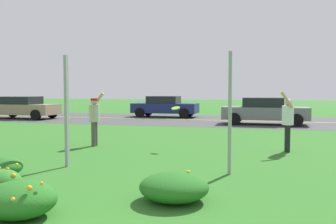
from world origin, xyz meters
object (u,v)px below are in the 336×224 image
at_px(sign_post_near_path, 67,111).
at_px(person_catcher_white_shirt, 288,120).
at_px(person_thrower_red_cap_gray_shirt, 94,117).
at_px(car_gray_center_right, 264,111).
at_px(car_tan_leftmost, 23,107).
at_px(car_navy_center_left, 165,106).
at_px(frisbee_lime, 176,108).
at_px(sign_post_by_roadside, 230,113).

xyz_separation_m(sign_post_near_path, person_catcher_white_shirt, (5.22, 3.60, -0.38)).
bearing_deg(person_catcher_white_shirt, sign_post_near_path, -145.36).
bearing_deg(person_thrower_red_cap_gray_shirt, car_gray_center_right, 60.11).
xyz_separation_m(car_tan_leftmost, car_gray_center_right, (15.22, 0.00, 0.00)).
height_order(sign_post_near_path, car_navy_center_left, sign_post_near_path).
relative_size(sign_post_near_path, person_catcher_white_shirt, 1.47).
distance_m(car_tan_leftmost, car_gray_center_right, 15.22).
bearing_deg(frisbee_lime, car_navy_center_left, 107.29).
xyz_separation_m(person_thrower_red_cap_gray_shirt, car_gray_center_right, (5.36, 9.33, -0.23)).
height_order(person_catcher_white_shirt, frisbee_lime, person_catcher_white_shirt).
xyz_separation_m(sign_post_near_path, sign_post_by_roadside, (3.84, 0.24, 0.00)).
distance_m(person_catcher_white_shirt, frisbee_lime, 3.38).
bearing_deg(frisbee_lime, sign_post_by_roadside, -56.81).
bearing_deg(sign_post_by_roadside, car_tan_leftmost, 140.05).
height_order(sign_post_near_path, person_catcher_white_shirt, sign_post_near_path).
xyz_separation_m(car_tan_leftmost, car_navy_center_left, (8.50, 3.93, 0.00)).
relative_size(frisbee_lime, car_gray_center_right, 0.06).
bearing_deg(person_catcher_white_shirt, car_tan_leftmost, 151.00).
bearing_deg(car_gray_center_right, person_thrower_red_cap_gray_shirt, -119.89).
bearing_deg(sign_post_by_roadside, car_navy_center_left, 110.57).
xyz_separation_m(person_thrower_red_cap_gray_shirt, person_catcher_white_shirt, (6.07, 0.50, -0.01)).
distance_m(sign_post_by_roadside, car_tan_leftmost, 18.99).
distance_m(sign_post_near_path, car_navy_center_left, 16.52).
relative_size(sign_post_near_path, car_tan_leftmost, 0.59).
bearing_deg(car_navy_center_left, sign_post_near_path, -82.30).
bearing_deg(person_catcher_white_shirt, sign_post_by_roadside, -112.31).
xyz_separation_m(sign_post_near_path, car_tan_leftmost, (-10.71, 12.43, -0.59)).
relative_size(person_thrower_red_cap_gray_shirt, frisbee_lime, 6.44).
bearing_deg(person_catcher_white_shirt, car_navy_center_left, 120.21).
xyz_separation_m(sign_post_near_path, frisbee_lime, (1.87, 3.26, -0.05)).
height_order(sign_post_near_path, person_thrower_red_cap_gray_shirt, sign_post_near_path).
bearing_deg(sign_post_near_path, person_catcher_white_shirt, 34.64).
bearing_deg(sign_post_by_roadside, car_gray_center_right, 86.86).
distance_m(person_catcher_white_shirt, car_tan_leftmost, 18.22).
height_order(sign_post_by_roadside, car_navy_center_left, sign_post_by_roadside).
relative_size(sign_post_near_path, car_gray_center_right, 0.59).
xyz_separation_m(sign_post_near_path, car_navy_center_left, (-2.21, 16.36, -0.59)).
relative_size(person_thrower_red_cap_gray_shirt, car_gray_center_right, 0.39).
bearing_deg(sign_post_by_roadside, person_thrower_red_cap_gray_shirt, 148.65).
bearing_deg(sign_post_near_path, car_gray_center_right, 70.07).
xyz_separation_m(sign_post_by_roadside, person_catcher_white_shirt, (1.38, 3.36, -0.38)).
bearing_deg(frisbee_lime, person_catcher_white_shirt, 5.95).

